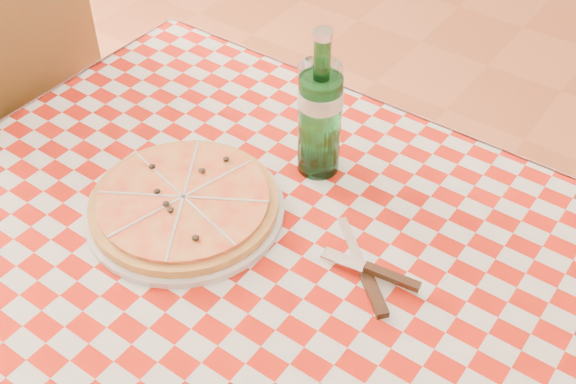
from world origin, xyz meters
name	(u,v)px	position (x,y,z in m)	size (l,w,h in m)	color
dining_table	(277,281)	(0.00, 0.00, 0.66)	(1.20, 0.80, 0.75)	brown
tablecloth	(277,244)	(0.00, 0.00, 0.75)	(1.30, 0.90, 0.01)	#AE170A
chair_far	(4,119)	(-0.86, 0.07, 0.59)	(0.58, 0.58, 1.04)	brown
pizza_plate	(184,203)	(-0.17, -0.03, 0.78)	(0.35, 0.35, 0.04)	#C68E42
water_bottle	(320,104)	(-0.05, 0.20, 0.90)	(0.08, 0.08, 0.29)	#186225
wine_glass	(319,113)	(-0.07, 0.23, 0.86)	(0.08, 0.08, 0.20)	white
cutlery	(365,268)	(0.15, 0.03, 0.77)	(0.23, 0.19, 0.03)	silver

